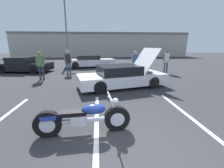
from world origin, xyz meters
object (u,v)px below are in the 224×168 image
Objects in this scene: spectator_near_motorcycle at (166,60)px; spectator_far_lot at (135,61)px; parked_car_right_row at (90,61)px; motorcycle at (84,118)px; spectator_by_show_car at (40,63)px; show_car_hood_open at (122,76)px; spectator_midground at (68,60)px; parked_car_left_row at (24,65)px; light_pole at (67,24)px.

spectator_near_motorcycle is 2.54m from spectator_far_lot.
parked_car_right_row is at bearing 131.27° from spectator_far_lot.
motorcycle is 1.32× the size of spectator_by_show_car.
motorcycle is 0.49× the size of show_car_hood_open.
motorcycle is 8.21m from spectator_midground.
spectator_near_motorcycle is at bearing 1.94° from parked_car_left_row.
show_car_hood_open is (5.06, -12.47, -4.09)m from light_pole.
spectator_by_show_car is at bearing -88.89° from light_pole.
light_pole reaches higher than spectator_midground.
parked_car_left_row is 2.53× the size of spectator_far_lot.
light_pole is at bearing 135.78° from spectator_near_motorcycle.
parked_car_left_row is 4.09m from spectator_by_show_car.
parked_car_right_row is 2.82× the size of spectator_midground.
parked_car_right_row is 4.00m from spectator_midground.
spectator_by_show_car is (-2.77, -5.37, 0.49)m from parked_car_right_row.
parked_car_right_row is at bearing 32.71° from parked_car_left_row.
show_car_hood_open is at bearing -84.50° from parked_car_right_row.
spectator_far_lot is (4.96, -0.36, -0.03)m from spectator_midground.
spectator_midground is at bearing 49.90° from spectator_by_show_car.
spectator_by_show_car reaches higher than parked_car_right_row.
spectator_far_lot is (1.49, 3.39, 0.47)m from show_car_hood_open.
spectator_near_motorcycle reaches higher than spectator_midground.
spectator_near_motorcycle is (9.08, -8.84, -3.58)m from light_pole.
spectator_far_lot is (6.36, 1.29, -0.05)m from spectator_by_show_car.
spectator_far_lot is (6.56, -9.08, -3.62)m from light_pole.
parked_car_right_row is 2.80× the size of spectator_near_motorcycle.
parked_car_left_row is at bearing -167.75° from parked_car_right_row.
light_pole is at bearing 82.65° from parked_car_left_row.
show_car_hood_open reaches higher than spectator_by_show_car.
motorcycle is 9.69m from spectator_near_motorcycle.
light_pole is at bearing 110.59° from parked_car_right_row.
spectator_by_show_car is 1.04× the size of spectator_far_lot.
spectator_midground is at bearing -11.53° from parked_car_left_row.
spectator_near_motorcycle reaches higher than spectator_far_lot.
light_pole is 8.55m from parked_car_left_row.
motorcycle is 1.37× the size of spectator_far_lot.
spectator_far_lot is (3.58, -4.08, 0.45)m from parked_car_right_row.
motorcycle is at bearing -97.87° from parked_car_right_row.
light_pole is 7.10m from parked_car_right_row.
show_car_hood_open is 2.71× the size of spectator_near_motorcycle.
spectator_midground reaches higher than spectator_far_lot.
spectator_near_motorcycle is (4.02, 3.63, 0.51)m from show_car_hood_open.
spectator_near_motorcycle is (5.65, 7.85, 0.67)m from motorcycle.
parked_car_left_row is (-2.28, -7.17, -4.07)m from light_pole.
parked_car_right_row is (2.97, -5.00, -4.07)m from light_pole.
parked_car_right_row is (5.26, 2.16, 0.00)m from parked_car_left_row.
light_pole is at bearing 97.75° from show_car_hood_open.
spectator_by_show_car is at bearing -130.10° from spectator_midground.
motorcycle is at bearing -78.37° from light_pole.
motorcycle is 1.33× the size of spectator_midground.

